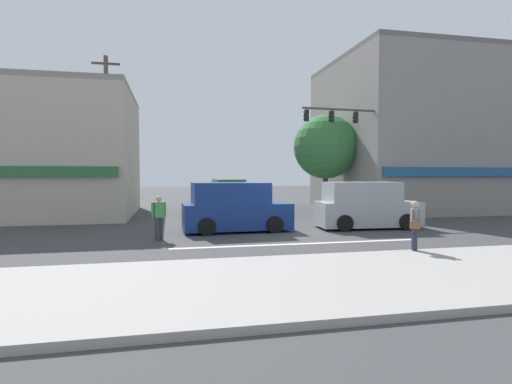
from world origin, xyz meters
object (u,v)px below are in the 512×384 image
at_px(pedestrian_mid_crossing, 159,215).
at_px(pedestrian_foreground_with_bag, 415,225).
at_px(street_tree, 326,147).
at_px(van_crossing_rightbound, 235,208).
at_px(van_crossing_center, 365,206).
at_px(van_parked_curbside, 228,196).
at_px(utility_pole_near_left, 107,136).
at_px(traffic_light_mast, 361,141).

bearing_deg(pedestrian_mid_crossing, pedestrian_foreground_with_bag, -30.33).
bearing_deg(street_tree, pedestrian_mid_crossing, -139.53).
relative_size(van_crossing_rightbound, pedestrian_foreground_with_bag, 2.79).
distance_m(van_crossing_center, van_crossing_rightbound, 6.01).
bearing_deg(pedestrian_foreground_with_bag, van_crossing_center, 76.11).
bearing_deg(van_parked_curbside, pedestrian_foreground_with_bag, -77.37).
xyz_separation_m(van_parked_curbside, pedestrian_foreground_with_bag, (3.50, -15.62, -0.05)).
bearing_deg(utility_pole_near_left, street_tree, 8.34).
xyz_separation_m(utility_pole_near_left, traffic_light_mast, (13.48, -1.67, -0.13)).
bearing_deg(street_tree, van_parked_curbside, 156.77).
bearing_deg(van_crossing_rightbound, van_parked_curbside, 83.73).
bearing_deg(street_tree, pedestrian_foreground_with_bag, -100.38).
distance_m(street_tree, utility_pole_near_left, 12.97).
height_order(van_crossing_rightbound, pedestrian_foreground_with_bag, van_crossing_rightbound).
height_order(traffic_light_mast, van_parked_curbside, traffic_light_mast).
height_order(van_parked_curbside, van_crossing_rightbound, same).
xyz_separation_m(street_tree, van_crossing_rightbound, (-6.93, -6.88, -3.18)).
bearing_deg(van_crossing_center, van_crossing_rightbound, 177.69).
height_order(van_crossing_center, pedestrian_mid_crossing, van_crossing_center).
distance_m(pedestrian_foreground_with_bag, pedestrian_mid_crossing, 8.89).
bearing_deg(van_crossing_rightbound, traffic_light_mast, 23.72).
distance_m(utility_pole_near_left, pedestrian_foreground_with_bag, 15.70).
bearing_deg(street_tree, van_crossing_rightbound, -135.19).
bearing_deg(pedestrian_foreground_with_bag, street_tree, 79.62).
distance_m(street_tree, van_parked_curbside, 7.16).
xyz_separation_m(traffic_light_mast, van_crossing_center, (-1.57, -3.57, -3.30)).
bearing_deg(van_crossing_rightbound, pedestrian_mid_crossing, -151.44).
bearing_deg(street_tree, van_crossing_center, -97.38).
distance_m(utility_pole_near_left, van_crossing_rightbound, 8.46).
relative_size(street_tree, pedestrian_mid_crossing, 3.73).
xyz_separation_m(utility_pole_near_left, pedestrian_mid_crossing, (2.76, -6.71, -3.48)).
bearing_deg(van_parked_curbside, van_crossing_rightbound, -96.27).
bearing_deg(traffic_light_mast, street_tree, 100.40).
xyz_separation_m(street_tree, van_crossing_center, (-0.92, -7.13, -3.18)).
height_order(van_parked_curbside, van_crossing_center, same).
bearing_deg(pedestrian_mid_crossing, van_parked_curbside, 69.42).
height_order(utility_pole_near_left, pedestrian_mid_crossing, utility_pole_near_left).
xyz_separation_m(van_parked_curbside, van_crossing_center, (4.97, -9.66, 0.00)).
height_order(utility_pole_near_left, van_crossing_center, utility_pole_near_left).
height_order(street_tree, van_parked_curbside, street_tree).
distance_m(street_tree, van_crossing_center, 7.86).
bearing_deg(van_crossing_rightbound, van_crossing_center, -2.31).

